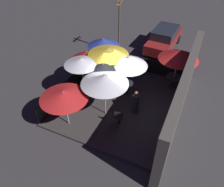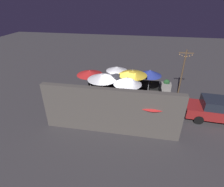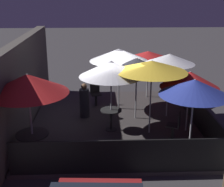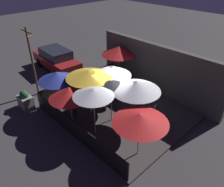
{
  "view_description": "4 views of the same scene",
  "coord_description": "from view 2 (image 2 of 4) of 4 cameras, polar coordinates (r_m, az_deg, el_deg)",
  "views": [
    {
      "loc": [
        8.56,
        3.48,
        8.3
      ],
      "look_at": [
        0.85,
        -0.06,
        1.21
      ],
      "focal_mm": 35.0,
      "sensor_mm": 36.0,
      "label": 1
    },
    {
      "loc": [
        -1.66,
        11.82,
        7.63
      ],
      "look_at": [
        0.43,
        0.15,
        1.11
      ],
      "focal_mm": 28.0,
      "sensor_mm": 36.0,
      "label": 2
    },
    {
      "loc": [
        -10.55,
        0.49,
        4.75
      ],
      "look_at": [
        -0.53,
        0.1,
        1.37
      ],
      "focal_mm": 50.0,
      "sensor_mm": 36.0,
      "label": 3
    },
    {
      "loc": [
        6.7,
        -6.98,
        7.15
      ],
      "look_at": [
        -0.5,
        -0.04,
        1.06
      ],
      "focal_mm": 35.0,
      "sensor_mm": 36.0,
      "label": 4
    }
  ],
  "objects": [
    {
      "name": "fence_side_left",
      "position": [
        13.87,
        15.9,
        -2.93
      ],
      "size": [
        0.05,
        5.73,
        0.95
      ],
      "color": "black",
      "rests_on": "patio_deck"
    },
    {
      "name": "patio_umbrella_1",
      "position": [
        12.88,
        5.12,
        4.17
      ],
      "size": [
        2.1,
        2.1,
        2.43
      ],
      "color": "#B2B2B7",
      "rests_on": "patio_deck"
    },
    {
      "name": "patio_deck",
      "position": [
        14.14,
        1.83,
        -3.6
      ],
      "size": [
        6.88,
        5.93,
        0.12
      ],
      "color": "#383333",
      "rests_on": "ground_plane"
    },
    {
      "name": "parked_car_0",
      "position": [
        14.23,
        31.81,
        -4.51
      ],
      "size": [
        4.62,
        1.99,
        1.62
      ],
      "rotation": [
        0.0,
        0.0,
        -0.06
      ],
      "color": "maroon",
      "rests_on": "ground_plane"
    },
    {
      "name": "patio_chair_0",
      "position": [
        13.56,
        -5.72,
        -2.36
      ],
      "size": [
        0.48,
        0.48,
        0.96
      ],
      "rotation": [
        0.0,
        0.0,
        -2.92
      ],
      "color": "black",
      "rests_on": "patio_deck"
    },
    {
      "name": "patio_umbrella_6",
      "position": [
        13.5,
        -3.24,
        5.62
      ],
      "size": [
        2.28,
        2.28,
        2.45
      ],
      "color": "#B2B2B7",
      "rests_on": "patio_deck"
    },
    {
      "name": "dining_table_0",
      "position": [
        11.69,
        12.16,
        -8.34
      ],
      "size": [
        0.94,
        0.94,
        0.72
      ],
      "color": "black",
      "rests_on": "patio_deck"
    },
    {
      "name": "patio_umbrella_8",
      "position": [
        15.36,
        6.62,
        6.86
      ],
      "size": [
        1.95,
        1.95,
        2.09
      ],
      "color": "#B2B2B7",
      "rests_on": "patio_deck"
    },
    {
      "name": "patio_umbrella_0",
      "position": [
        10.81,
        13.03,
        -1.44
      ],
      "size": [
        2.21,
        2.21,
        2.47
      ],
      "color": "#B2B2B7",
      "rests_on": "patio_deck"
    },
    {
      "name": "fence_front",
      "position": [
        16.42,
        3.38,
        3.38
      ],
      "size": [
        6.68,
        0.05,
        0.95
      ],
      "color": "black",
      "rests_on": "patio_deck"
    },
    {
      "name": "building_wall",
      "position": [
        10.68,
        -0.61,
        -5.89
      ],
      "size": [
        8.48,
        0.36,
        3.11
      ],
      "color": "#4C4742",
      "rests_on": "ground_plane"
    },
    {
      "name": "light_post",
      "position": [
        15.32,
        21.97,
        6.38
      ],
      "size": [
        1.1,
        0.12,
        4.17
      ],
      "color": "brown",
      "rests_on": "ground_plane"
    },
    {
      "name": "planter_box",
      "position": [
        16.96,
        17.24,
        2.51
      ],
      "size": [
        0.89,
        0.62,
        1.09
      ],
      "color": "gray",
      "rests_on": "ground_plane"
    },
    {
      "name": "patio_umbrella_3",
      "position": [
        14.96,
        1.61,
        8.1
      ],
      "size": [
        1.83,
        1.83,
        2.41
      ],
      "color": "#B2B2B7",
      "rests_on": "patio_deck"
    },
    {
      "name": "patio_umbrella_2",
      "position": [
        15.0,
        12.27,
        6.67
      ],
      "size": [
        1.97,
        1.97,
        2.26
      ],
      "color": "#B2B2B7",
      "rests_on": "patio_deck"
    },
    {
      "name": "patio_chair_1",
      "position": [
        15.38,
        8.61,
        1.41
      ],
      "size": [
        0.52,
        0.52,
        0.94
      ],
      "rotation": [
        0.0,
        0.0,
        1.19
      ],
      "color": "black",
      "rests_on": "patio_deck"
    },
    {
      "name": "ground_plane",
      "position": [
        14.17,
        1.82,
        -3.81
      ],
      "size": [
        60.0,
        60.0,
        0.0
      ],
      "primitive_type": "plane",
      "color": "#383538"
    },
    {
      "name": "dining_table_1",
      "position": [
        13.62,
        4.83,
        -1.93
      ],
      "size": [
        0.72,
        0.72,
        0.74
      ],
      "color": "black",
      "rests_on": "patio_deck"
    },
    {
      "name": "patio_umbrella_7",
      "position": [
        13.99,
        6.79,
        6.73
      ],
      "size": [
        2.28,
        2.28,
        2.49
      ],
      "color": "#B2B2B7",
      "rests_on": "patio_deck"
    },
    {
      "name": "patio_umbrella_4",
      "position": [
        15.18,
        -7.27,
        6.82
      ],
      "size": [
        2.24,
        2.24,
        2.08
      ],
      "color": "#B2B2B7",
      "rests_on": "patio_deck"
    },
    {
      "name": "patio_umbrella_5",
      "position": [
        13.9,
        1.43,
        5.64
      ],
      "size": [
        2.09,
        2.09,
        2.31
      ],
      "color": "#B2B2B7",
      "rests_on": "patio_deck"
    },
    {
      "name": "patron_0",
      "position": [
        12.94,
        -0.87,
        -3.53
      ],
      "size": [
        0.51,
        0.51,
        1.32
      ],
      "rotation": [
        0.0,
        0.0,
        0.87
      ],
      "color": "#333338",
      "rests_on": "patio_deck"
    }
  ]
}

